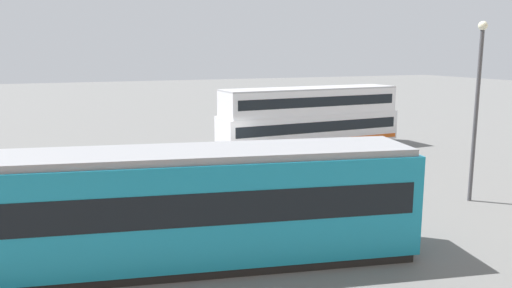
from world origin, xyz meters
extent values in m
plane|color=slate|center=(0.00, 0.00, 0.00)|extent=(160.00, 160.00, 0.00)
cube|color=white|center=(-5.89, -3.32, 1.27)|extent=(12.03, 3.24, 1.84)
cube|color=white|center=(-5.89, -3.32, 2.95)|extent=(11.66, 3.12, 1.52)
cube|color=black|center=(-5.89, -3.32, 1.49)|extent=(11.43, 3.24, 0.64)
cube|color=black|center=(-5.89, -3.32, 3.03)|extent=(11.07, 3.11, 0.60)
cube|color=#D85919|center=(-5.89, -3.32, 0.60)|extent=(11.79, 3.27, 0.24)
cube|color=#B2B2B7|center=(-5.89, -3.32, 3.76)|extent=(11.66, 3.12, 0.10)
cylinder|color=black|center=(-2.21, -3.11, 0.50)|extent=(1.14, 2.58, 1.00)
cylinder|color=black|center=(-9.16, -3.50, 0.50)|extent=(1.14, 2.58, 1.00)
cube|color=teal|center=(7.06, 11.06, 1.70)|extent=(15.95, 5.52, 2.91)
cube|color=black|center=(7.06, 11.06, 1.99)|extent=(15.34, 5.43, 0.90)
cube|color=gray|center=(7.06, 11.06, 3.26)|extent=(15.61, 5.26, 0.20)
cube|color=black|center=(7.06, 11.06, 0.12)|extent=(15.62, 5.33, 0.25)
cylinder|color=black|center=(4.63, 6.57, 0.43)|extent=(0.14, 0.14, 0.85)
cylinder|color=black|center=(4.78, 6.41, 0.43)|extent=(0.14, 0.14, 0.85)
cylinder|color=#335938|center=(4.70, 6.49, 1.18)|extent=(0.45, 0.45, 0.66)
sphere|color=#8C6647|center=(4.70, 6.49, 1.62)|extent=(0.23, 0.23, 0.23)
cube|color=gray|center=(4.80, 6.65, 1.05)|extent=(9.02, 0.16, 0.06)
cube|color=gray|center=(4.80, 6.65, 0.55)|extent=(9.02, 0.16, 0.06)
cylinder|color=gray|center=(0.29, 6.60, 0.53)|extent=(0.07, 0.07, 1.05)
cylinder|color=gray|center=(4.80, 6.65, 0.53)|extent=(0.07, 0.07, 1.05)
cylinder|color=gray|center=(9.31, 6.70, 0.53)|extent=(0.07, 0.07, 1.05)
cylinder|color=slate|center=(9.43, 6.90, 1.13)|extent=(0.10, 0.10, 2.26)
cube|color=#1999D8|center=(9.42, 6.94, 1.89)|extent=(1.04, 0.25, 0.54)
cylinder|color=#4C4C51|center=(-6.52, 9.54, 3.45)|extent=(0.16, 0.16, 6.90)
sphere|color=#F2EFCC|center=(-6.52, 9.54, 7.05)|extent=(0.36, 0.36, 0.36)
camera|label=1|loc=(9.22, 24.94, 6.10)|focal=35.64mm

